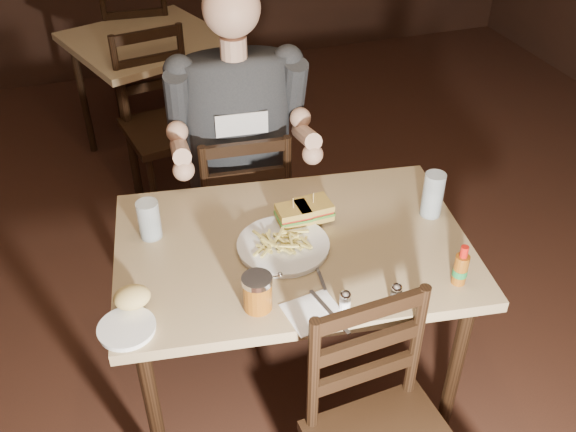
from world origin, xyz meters
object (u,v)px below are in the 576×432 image
object	(u,v)px
chair_far	(242,208)
bg_chair_far	(140,51)
glass_right	(433,195)
dinner_plate	(283,247)
bg_chair_near	(169,129)
glass_left	(149,220)
side_plate	(127,329)
diner	(238,110)
bg_table	(149,53)
main_table	(293,263)
syrup_dispenser	(257,293)
hot_sauce	(461,265)

from	to	relation	value
chair_far	bg_chair_far	bearing A→B (deg)	-79.04
bg_chair_far	glass_right	xyz separation A→B (m)	(0.71, -2.55, 0.38)
dinner_plate	glass_right	size ratio (longest dim) A/B	1.79
bg_chair_near	glass_left	bearing A→B (deg)	-111.21
glass_left	side_plate	world-z (taller)	glass_left
bg_chair_far	side_plate	xyz separation A→B (m)	(-0.38, -2.78, 0.30)
bg_chair_near	diner	size ratio (longest dim) A/B	0.95
chair_far	glass_right	world-z (taller)	glass_right
chair_far	diner	distance (m)	0.51
diner	dinner_plate	world-z (taller)	diner
chair_far	bg_table	bearing A→B (deg)	-76.69
dinner_plate	glass_right	world-z (taller)	glass_right
main_table	side_plate	world-z (taller)	side_plate
main_table	diner	size ratio (longest dim) A/B	1.28
syrup_dispenser	hot_sauce	bearing A→B (deg)	-0.47
diner	glass_right	xyz separation A→B (m)	(0.53, -0.63, -0.10)
side_plate	glass_left	bearing A→B (deg)	72.14
syrup_dispenser	side_plate	world-z (taller)	syrup_dispenser
glass_right	hot_sauce	size ratio (longest dim) A/B	1.17
chair_far	hot_sauce	xyz separation A→B (m)	(0.43, -1.03, 0.40)
glass_right	diner	bearing A→B (deg)	129.83
dinner_plate	glass_left	size ratio (longest dim) A/B	2.17
glass_right	glass_left	bearing A→B (deg)	168.92
glass_right	syrup_dispenser	size ratio (longest dim) A/B	1.44
diner	chair_far	bearing A→B (deg)	90.00
chair_far	bg_chair_far	xyz separation A→B (m)	(-0.19, 1.87, 0.03)
bg_chair_far	side_plate	distance (m)	2.82
main_table	dinner_plate	bearing A→B (deg)	-158.51
glass_right	syrup_dispenser	distance (m)	0.75
chair_far	bg_chair_near	xyz separation A→B (m)	(-0.19, 0.77, 0.03)
hot_sauce	side_plate	xyz separation A→B (m)	(-1.00, 0.12, -0.07)
bg_table	hot_sauce	size ratio (longest dim) A/B	7.14
glass_right	hot_sauce	distance (m)	0.36
hot_sauce	bg_table	bearing A→B (deg)	104.78
glass_right	bg_chair_near	bearing A→B (deg)	116.07
main_table	diner	xyz separation A→B (m)	(-0.01, 0.64, 0.27)
bg_chair_near	dinner_plate	distance (m)	1.51
diner	main_table	bearing A→B (deg)	-83.77
dinner_plate	side_plate	distance (m)	0.58
syrup_dispenser	side_plate	size ratio (longest dim) A/B	0.72
hot_sauce	side_plate	world-z (taller)	hot_sauce
chair_far	glass_right	bearing A→B (deg)	132.66
dinner_plate	glass_left	xyz separation A→B (m)	(-0.40, 0.21, 0.06)
chair_far	glass_left	xyz separation A→B (m)	(-0.44, -0.50, 0.39)
glass_left	glass_right	xyz separation A→B (m)	(0.96, -0.19, 0.01)
bg_chair_far	diner	distance (m)	1.98
glass_left	side_plate	size ratio (longest dim) A/B	0.85
main_table	side_plate	size ratio (longest dim) A/B	7.86
diner	glass_left	distance (m)	0.63
main_table	glass_right	world-z (taller)	glass_right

